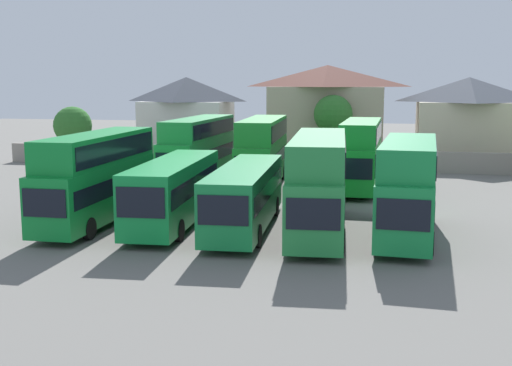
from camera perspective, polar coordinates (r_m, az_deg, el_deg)
name	(u,v)px	position (r m, az deg, el deg)	size (l,w,h in m)	color
ground	(293,179)	(51.58, 3.29, 0.36)	(140.00, 140.00, 0.00)	slate
depot_boundary_wall	(303,159)	(57.08, 4.11, 2.10)	(56.00, 0.50, 1.80)	gray
bus_1	(97,173)	(36.13, -13.79, 0.83)	(2.58, 11.18, 4.91)	#0F8030
bus_2	(174,189)	(35.05, -7.23, -0.50)	(3.23, 11.55, 3.49)	#108739
bus_3	(245,194)	(33.82, -0.96, -0.95)	(3.17, 11.95, 3.30)	#147D3A
bus_4	(319,179)	(33.05, 5.54, 0.37)	(3.38, 12.08, 4.96)	#21803B
bus_5	(408,184)	(32.71, 13.22, -0.05)	(3.17, 10.30, 4.83)	#16863E
bus_6	(198,147)	(48.86, -5.08, 3.17)	(2.85, 11.59, 4.96)	#218D3E
bus_7	(263,148)	(47.78, 0.58, 3.08)	(3.11, 11.15, 4.98)	#21892F
bus_8	(323,162)	(46.58, 5.93, 1.88)	(2.87, 10.40, 3.51)	#158E3F
bus_9	(361,152)	(46.41, 9.21, 2.75)	(2.70, 10.13, 4.93)	#198A2D
house_terrace_left	(187,117)	(65.58, -6.10, 5.79)	(8.73, 6.69, 8.07)	silver
house_terrace_centre	(327,112)	(63.38, 6.27, 6.18)	(11.26, 6.92, 9.19)	tan
house_terrace_right	(468,120)	(64.27, 18.11, 5.32)	(9.66, 8.03, 8.04)	beige
tree_left_of_lot	(73,126)	(59.95, -15.81, 4.86)	(3.37, 3.37, 5.47)	brown
tree_behind_wall	(333,115)	(58.99, 6.79, 5.97)	(3.50, 3.50, 6.48)	brown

